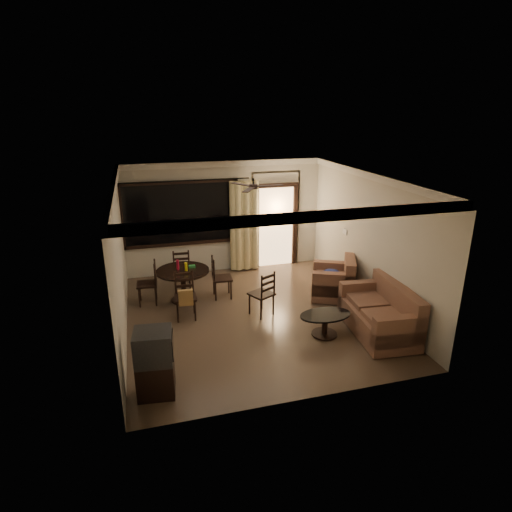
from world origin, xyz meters
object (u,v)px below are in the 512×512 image
object	(u,v)px
tv_cabinet	(155,363)
sofa	(382,315)
dining_chair_west	(148,291)
coffee_table	(325,321)
dining_chair_south	(186,304)
dining_chair_north	(182,275)
armchair	(336,282)
dining_chair_east	(222,285)
side_chair	(262,302)
dining_table	(183,276)

from	to	relation	value
tv_cabinet	sofa	bearing A→B (deg)	16.02
dining_chair_west	coffee_table	bearing A→B (deg)	57.38
dining_chair_south	dining_chair_north	bearing A→B (deg)	90.00
tv_cabinet	sofa	distance (m)	4.23
tv_cabinet	armchair	world-z (taller)	tv_cabinet
dining_chair_east	side_chair	size ratio (longest dim) A/B	0.99
dining_chair_west	armchair	bearing A→B (deg)	82.45
armchair	side_chair	distance (m)	1.85
dining_chair_west	coffee_table	xyz separation A→B (m)	(3.10, -2.28, 0.00)
armchair	dining_chair_west	bearing A→B (deg)	-166.30
dining_table	sofa	xyz separation A→B (m)	(3.40, -2.43, -0.19)
dining_chair_south	armchair	distance (m)	3.32
dining_chair_west	dining_chair_south	xyz separation A→B (m)	(0.70, -0.91, 0.02)
armchair	dining_table	bearing A→B (deg)	-167.94
coffee_table	tv_cabinet	bearing A→B (deg)	-163.71
dining_chair_south	coffee_table	size ratio (longest dim) A/B	0.97
dining_table	dining_chair_south	world-z (taller)	dining_chair_south
dining_chair_west	armchair	distance (m)	4.10
dining_chair_west	dining_chair_north	world-z (taller)	same
dining_chair_east	armchair	xyz separation A→B (m)	(2.43, -0.69, 0.09)
dining_chair_north	side_chair	world-z (taller)	side_chair
dining_table	dining_chair_north	world-z (taller)	dining_chair_north
dining_chair_south	dining_chair_north	size ratio (longest dim) A/B	1.00
dining_chair_south	dining_chair_east	bearing A→B (deg)	45.70
tv_cabinet	dining_chair_south	bearing A→B (deg)	79.10
armchair	dining_chair_south	bearing A→B (deg)	-153.16
coffee_table	side_chair	size ratio (longest dim) A/B	1.02
dining_chair_south	side_chair	world-z (taller)	side_chair
coffee_table	armchair	bearing A→B (deg)	58.25
tv_cabinet	coffee_table	size ratio (longest dim) A/B	1.06
dining_table	sofa	size ratio (longest dim) A/B	0.63
dining_table	sofa	distance (m)	4.18
dining_table	dining_chair_west	xyz separation A→B (m)	(-0.76, 0.05, -0.28)
dining_table	dining_chair_north	xyz separation A→B (m)	(0.05, 0.78, -0.28)
dining_chair_west	side_chair	distance (m)	2.50
dining_chair_west	dining_chair_east	size ratio (longest dim) A/B	1.00
sofa	coffee_table	distance (m)	1.07
dining_chair_east	coffee_table	size ratio (longest dim) A/B	0.97
tv_cabinet	dining_table	bearing A→B (deg)	82.65
dining_table	side_chair	distance (m)	1.85
dining_table	dining_chair_east	size ratio (longest dim) A/B	1.20
dining_chair_south	coffee_table	bearing A→B (deg)	-26.02
armchair	coffee_table	xyz separation A→B (m)	(-0.92, -1.48, -0.09)
dining_table	coffee_table	distance (m)	3.25
dining_chair_north	side_chair	bearing A→B (deg)	130.13
dining_table	dining_chair_south	size ratio (longest dim) A/B	1.20
dining_chair_east	armchair	size ratio (longest dim) A/B	0.79
dining_chair_west	dining_chair_east	world-z (taller)	same
dining_table	sofa	world-z (taller)	sofa
dining_table	dining_chair_north	size ratio (longest dim) A/B	1.20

